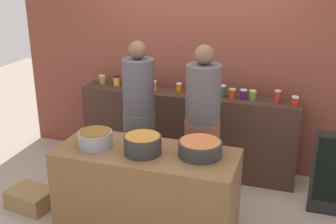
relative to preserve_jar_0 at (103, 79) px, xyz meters
The scene contains 25 objects.
ground 1.98m from the preserve_jar_0, 44.90° to the right, with size 12.00×12.00×0.00m, color #A39584.
storefront_wall 1.28m from the preserve_jar_0, 13.45° to the left, with size 4.80×0.12×3.00m, color brown.
display_shelf 1.31m from the preserve_jar_0, ahead, with size 2.70×0.36×1.03m, color #3E291E.
prep_table 1.99m from the preserve_jar_0, 51.38° to the right, with size 1.70×0.70×0.89m, color brown.
preserve_jar_0 is the anchor object (origin of this frame).
preserve_jar_1 0.20m from the preserve_jar_0, ahead, with size 0.08×0.08×0.12m.
preserve_jar_2 0.36m from the preserve_jar_0, ahead, with size 0.08×0.08×0.12m.
preserve_jar_3 0.50m from the preserve_jar_0, ahead, with size 0.07×0.07×0.13m.
preserve_jar_4 0.60m from the preserve_jar_0, ahead, with size 0.09×0.09×0.10m.
preserve_jar_5 0.74m from the preserve_jar_0, ahead, with size 0.09×0.09×0.12m.
preserve_jar_6 1.05m from the preserve_jar_0, ahead, with size 0.07×0.07×0.10m.
preserve_jar_7 1.26m from the preserve_jar_0, ahead, with size 0.08×0.08×0.15m.
preserve_jar_8 1.40m from the preserve_jar_0, ahead, with size 0.08×0.08×0.13m.
preserve_jar_9 1.60m from the preserve_jar_0, ahead, with size 0.09×0.09×0.14m.
preserve_jar_10 1.72m from the preserve_jar_0, ahead, with size 0.08×0.08×0.12m.
preserve_jar_11 1.85m from the preserve_jar_0, ahead, with size 0.08×0.08×0.12m.
preserve_jar_12 1.95m from the preserve_jar_0, ahead, with size 0.08×0.08×0.11m.
preserve_jar_13 2.24m from the preserve_jar_0, ahead, with size 0.07×0.07×0.14m.
preserve_jar_14 2.43m from the preserve_jar_0, ahead, with size 0.08×0.08×0.11m.
cooking_pot_left 1.68m from the preserve_jar_0, 65.78° to the right, with size 0.32×0.32×0.16m.
cooking_pot_center 1.91m from the preserve_jar_0, 52.55° to the right, with size 0.34×0.34×0.17m.
cooking_pot_right 2.18m from the preserve_jar_0, 39.94° to the right, with size 0.40×0.40×0.14m.
cook_with_tongs 1.13m from the preserve_jar_0, 42.13° to the right, with size 0.36×0.36×1.77m.
cook_in_cap 1.75m from the preserve_jar_0, 27.00° to the right, with size 0.38×0.38×1.78m.
bread_crate 1.76m from the preserve_jar_0, 97.82° to the right, with size 0.47×0.34×0.21m, color olive.
Camera 1 is at (1.29, -3.56, 2.55)m, focal length 44.51 mm.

